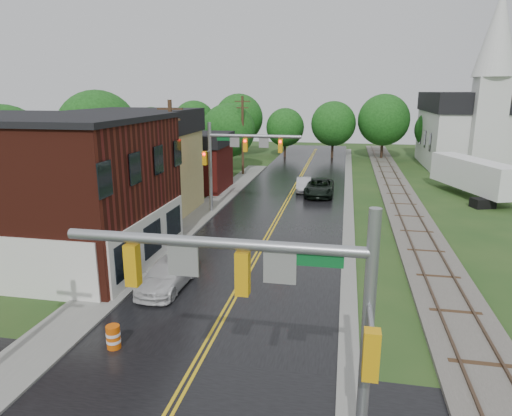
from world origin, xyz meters
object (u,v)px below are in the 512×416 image
(tree_left_c, at_px, (172,138))
(suv_dark, at_px, (319,187))
(tree_left_e, at_px, (229,132))
(pickup_white, at_px, (168,275))
(utility_pole_b, at_px, (172,163))
(traffic_signal_near, at_px, (275,297))
(sedan_silver, at_px, (304,185))
(semi_trailer, at_px, (473,175))
(traffic_signal_far, at_px, (236,152))
(brick_building, at_px, (34,189))
(construction_barrel, at_px, (113,337))
(utility_pole_c, at_px, (243,134))
(tree_left_b, at_px, (99,133))
(tree_left_a, at_px, (5,153))
(church, at_px, (471,122))

(tree_left_c, xyz_separation_m, suv_dark, (16.51, -5.28, -3.73))
(tree_left_e, bearing_deg, pickup_white, -80.95)
(utility_pole_b, distance_m, suv_dark, 16.26)
(tree_left_c, bearing_deg, suv_dark, -17.73)
(traffic_signal_near, height_order, sedan_silver, traffic_signal_near)
(semi_trailer, bearing_deg, traffic_signal_far, -154.18)
(utility_pole_b, bearing_deg, tree_left_e, 94.90)
(suv_dark, xyz_separation_m, sedan_silver, (-1.60, 1.57, -0.12))
(brick_building, bearing_deg, traffic_signal_far, 53.08)
(tree_left_e, distance_m, construction_barrel, 39.82)
(utility_pole_c, relative_size, tree_left_b, 0.93)
(utility_pole_b, xyz_separation_m, construction_barrel, (3.36, -15.31, -4.25))
(brick_building, bearing_deg, tree_left_c, 93.14)
(traffic_signal_far, height_order, sedan_silver, traffic_signal_far)
(pickup_white, bearing_deg, traffic_signal_near, -54.61)
(construction_barrel, bearing_deg, suv_dark, 77.68)
(tree_left_a, bearing_deg, utility_pole_b, 0.45)
(suv_dark, relative_size, construction_barrel, 6.01)
(utility_pole_b, relative_size, tree_left_e, 1.10)
(utility_pole_c, relative_size, construction_barrel, 9.55)
(tree_left_a, relative_size, semi_trailer, 0.79)
(pickup_white, bearing_deg, traffic_signal_far, 91.28)
(church, bearing_deg, tree_left_b, -150.01)
(tree_left_c, distance_m, suv_dark, 17.73)
(utility_pole_c, height_order, pickup_white, utility_pole_c)
(tree_left_e, relative_size, suv_dark, 1.44)
(tree_left_a, xyz_separation_m, tree_left_e, (11.00, 24.00, -0.30))
(construction_barrel, bearing_deg, semi_trailer, 56.38)
(church, xyz_separation_m, tree_left_a, (-39.85, -31.84, -0.72))
(pickup_white, xyz_separation_m, semi_trailer, (19.99, 24.30, 1.42))
(brick_building, bearing_deg, tree_left_b, 107.61)
(traffic_signal_near, relative_size, construction_barrel, 7.79)
(tree_left_b, xyz_separation_m, suv_dark, (20.51, 2.72, -4.93))
(pickup_white, bearing_deg, semi_trailer, 51.97)
(church, relative_size, construction_barrel, 21.23)
(tree_left_a, bearing_deg, church, 38.63)
(church, bearing_deg, traffic_signal_far, -131.27)
(brick_building, height_order, utility_pole_c, utility_pole_c)
(tree_left_b, height_order, semi_trailer, tree_left_b)
(utility_pole_c, distance_m, construction_barrel, 37.71)
(tree_left_b, height_order, tree_left_e, tree_left_b)
(church, relative_size, tree_left_a, 2.31)
(sedan_silver, bearing_deg, utility_pole_c, 131.05)
(tree_left_a, bearing_deg, tree_left_e, 65.38)
(tree_left_c, bearing_deg, tree_left_b, -116.56)
(brick_building, xyz_separation_m, suv_dark, (15.14, 19.62, -3.36))
(traffic_signal_near, distance_m, traffic_signal_far, 25.94)
(utility_pole_c, height_order, tree_left_c, utility_pole_c)
(brick_building, xyz_separation_m, tree_left_a, (-7.36, 6.90, 0.96))
(suv_dark, bearing_deg, semi_trailer, 8.13)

